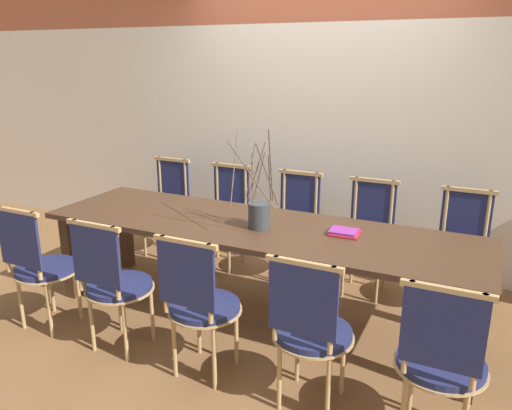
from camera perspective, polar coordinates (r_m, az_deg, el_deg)
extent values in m
plane|color=brown|center=(3.87, 0.00, -12.56)|extent=(16.00, 16.00, 0.00)
cube|color=beige|center=(4.68, 7.07, 6.66)|extent=(12.00, 0.06, 2.17)
cube|color=#422B1C|center=(3.58, 0.00, -2.61)|extent=(3.19, 0.89, 0.04)
cube|color=#422B1C|center=(4.29, -20.44, -5.57)|extent=(0.09, 0.09, 0.69)
cube|color=#422B1C|center=(3.12, 23.38, -14.56)|extent=(0.09, 0.09, 0.69)
cube|color=#422B1C|center=(4.74, -14.65, -2.89)|extent=(0.09, 0.09, 0.69)
cube|color=#422B1C|center=(3.72, 23.92, -9.39)|extent=(0.09, 0.09, 0.69)
cylinder|color=#1E234C|center=(3.87, -22.83, -6.64)|extent=(0.43, 0.43, 0.04)
cylinder|color=tan|center=(3.88, -22.79, -6.96)|extent=(0.45, 0.45, 0.01)
cylinder|color=tan|center=(4.14, -22.36, -8.54)|extent=(0.03, 0.03, 0.43)
cylinder|color=tan|center=(3.95, -19.59, -9.46)|extent=(0.03, 0.03, 0.43)
cylinder|color=tan|center=(3.99, -25.30, -9.93)|extent=(0.03, 0.03, 0.43)
cylinder|color=tan|center=(3.79, -22.56, -10.98)|extent=(0.03, 0.03, 0.43)
cylinder|color=tan|center=(3.79, -26.80, -3.54)|extent=(0.03, 0.03, 0.47)
cylinder|color=tan|center=(3.57, -23.81, -4.36)|extent=(0.03, 0.03, 0.47)
cube|color=#1E234C|center=(3.67, -25.45, -3.62)|extent=(0.36, 0.02, 0.38)
cube|color=tan|center=(3.61, -25.78, -0.65)|extent=(0.40, 0.03, 0.03)
cylinder|color=#1E234C|center=(3.44, -15.32, -8.87)|extent=(0.43, 0.43, 0.04)
cylinder|color=tan|center=(3.45, -15.29, -9.22)|extent=(0.45, 0.45, 0.01)
cylinder|color=tan|center=(3.71, -15.30, -10.82)|extent=(0.03, 0.03, 0.43)
cylinder|color=tan|center=(3.55, -11.81, -11.88)|extent=(0.03, 0.03, 0.43)
cylinder|color=tan|center=(3.54, -18.26, -12.56)|extent=(0.03, 0.03, 0.43)
cylinder|color=tan|center=(3.37, -14.72, -13.80)|extent=(0.03, 0.03, 0.43)
cylinder|color=tan|center=(3.31, -19.66, -5.47)|extent=(0.03, 0.03, 0.47)
cylinder|color=tan|center=(3.12, -15.72, -6.49)|extent=(0.03, 0.03, 0.47)
cube|color=#1E234C|center=(3.20, -17.85, -5.61)|extent=(0.36, 0.02, 0.38)
cube|color=tan|center=(3.14, -18.11, -2.24)|extent=(0.40, 0.03, 0.03)
cylinder|color=#1E234C|center=(3.08, -5.86, -11.42)|extent=(0.43, 0.43, 0.04)
cylinder|color=tan|center=(3.09, -5.85, -11.80)|extent=(0.45, 0.45, 0.01)
cylinder|color=tan|center=(3.36, -6.57, -13.37)|extent=(0.03, 0.03, 0.43)
cylinder|color=tan|center=(3.24, -2.26, -14.51)|extent=(0.03, 0.03, 0.43)
cylinder|color=tan|center=(3.17, -9.32, -15.57)|extent=(0.03, 0.03, 0.43)
cylinder|color=tan|center=(3.04, -4.80, -16.92)|extent=(0.03, 0.03, 0.43)
cylinder|color=tan|center=(2.91, -10.42, -7.82)|extent=(0.03, 0.03, 0.47)
cylinder|color=tan|center=(2.76, -5.30, -9.03)|extent=(0.03, 0.03, 0.47)
cube|color=#1E234C|center=(2.82, -8.01, -8.02)|extent=(0.36, 0.02, 0.38)
cube|color=tan|center=(2.75, -8.11, -4.24)|extent=(0.40, 0.03, 0.03)
cylinder|color=#1E234C|center=(2.83, 6.55, -14.24)|extent=(0.43, 0.43, 0.04)
cylinder|color=tan|center=(2.84, 6.54, -14.65)|extent=(0.45, 0.45, 0.01)
cylinder|color=tan|center=(3.10, 4.76, -16.16)|extent=(0.03, 0.03, 0.43)
cylinder|color=tan|center=(3.03, 9.90, -17.22)|extent=(0.03, 0.03, 0.43)
cylinder|color=tan|center=(2.89, 2.68, -18.91)|extent=(0.03, 0.03, 0.43)
cylinder|color=tan|center=(2.81, 8.24, -20.16)|extent=(0.03, 0.03, 0.43)
cylinder|color=tan|center=(2.60, 2.24, -10.67)|extent=(0.03, 0.03, 0.47)
cylinder|color=tan|center=(2.51, 8.65, -11.90)|extent=(0.03, 0.03, 0.47)
cube|color=#1E234C|center=(2.54, 5.35, -10.87)|extent=(0.36, 0.02, 0.38)
cube|color=tan|center=(2.46, 5.52, -6.74)|extent=(0.40, 0.03, 0.03)
cylinder|color=#1E234C|center=(2.73, 20.35, -16.56)|extent=(0.43, 0.43, 0.04)
cylinder|color=tan|center=(2.74, 20.30, -16.97)|extent=(0.45, 0.45, 0.01)
cylinder|color=tan|center=(2.98, 17.38, -18.49)|extent=(0.03, 0.03, 0.43)
cylinder|color=tan|center=(2.97, 22.98, -19.25)|extent=(0.03, 0.03, 0.43)
cylinder|color=tan|center=(2.45, 16.96, -13.28)|extent=(0.03, 0.03, 0.47)
cylinder|color=tan|center=(2.44, 24.10, -14.23)|extent=(0.03, 0.03, 0.47)
cube|color=#1E234C|center=(2.43, 20.56, -13.36)|extent=(0.36, 0.02, 0.38)
cube|color=tan|center=(2.34, 21.07, -9.09)|extent=(0.40, 0.03, 0.03)
cylinder|color=#1E234C|center=(4.93, -10.53, -0.68)|extent=(0.43, 0.43, 0.04)
cylinder|color=tan|center=(4.93, -10.52, -0.94)|extent=(0.45, 0.45, 0.01)
cylinder|color=tan|center=(4.82, -10.00, -3.95)|extent=(0.03, 0.03, 0.43)
cylinder|color=tan|center=(4.97, -12.62, -3.43)|extent=(0.03, 0.03, 0.43)
cylinder|color=tan|center=(5.03, -8.19, -2.96)|extent=(0.03, 0.03, 0.43)
cylinder|color=tan|center=(5.18, -10.75, -2.50)|extent=(0.03, 0.03, 0.43)
cylinder|color=tan|center=(4.92, -8.04, 2.48)|extent=(0.03, 0.03, 0.47)
cylinder|color=tan|center=(5.08, -10.86, 2.82)|extent=(0.03, 0.03, 0.47)
cube|color=#1E234C|center=(5.00, -9.46, 2.93)|extent=(0.36, 0.02, 0.38)
cube|color=tan|center=(4.95, -9.60, 5.14)|extent=(0.40, 0.03, 0.03)
cylinder|color=#1E234C|center=(4.59, -3.86, -1.74)|extent=(0.43, 0.43, 0.04)
cylinder|color=tan|center=(4.59, -3.85, -2.02)|extent=(0.45, 0.45, 0.01)
cylinder|color=tan|center=(4.49, -3.11, -5.28)|extent=(0.03, 0.03, 0.43)
cylinder|color=tan|center=(4.62, -6.15, -4.71)|extent=(0.03, 0.03, 0.43)
cylinder|color=tan|center=(4.72, -1.50, -4.15)|extent=(0.03, 0.03, 0.43)
cylinder|color=tan|center=(4.84, -4.44, -3.63)|extent=(0.03, 0.03, 0.43)
cylinder|color=tan|center=(4.60, -1.19, 1.65)|extent=(0.03, 0.03, 0.47)
cylinder|color=tan|center=(4.74, -4.43, 2.05)|extent=(0.03, 0.03, 0.47)
cube|color=#1E234C|center=(4.66, -2.81, 2.14)|extent=(0.36, 0.02, 0.38)
cube|color=tan|center=(4.61, -2.87, 4.50)|extent=(0.40, 0.03, 0.03)
cylinder|color=#1E234C|center=(4.31, 4.10, -2.98)|extent=(0.43, 0.43, 0.04)
cylinder|color=tan|center=(4.32, 4.09, -3.27)|extent=(0.45, 0.45, 0.01)
cylinder|color=tan|center=(4.23, 5.10, -6.76)|extent=(0.03, 0.03, 0.43)
cylinder|color=tan|center=(4.32, 1.63, -6.15)|extent=(0.03, 0.03, 0.43)
cylinder|color=tan|center=(4.47, 6.35, -5.46)|extent=(0.03, 0.03, 0.43)
cylinder|color=tan|center=(4.56, 3.05, -4.92)|extent=(0.03, 0.03, 0.43)
cylinder|color=tan|center=(4.35, 6.88, 0.63)|extent=(0.03, 0.03, 0.47)
cylinder|color=tan|center=(4.45, 3.23, 1.09)|extent=(0.03, 0.03, 0.47)
cube|color=#1E234C|center=(4.39, 5.06, 1.17)|extent=(0.36, 0.02, 0.38)
cube|color=tan|center=(4.34, 5.11, 3.67)|extent=(0.40, 0.03, 0.03)
cylinder|color=#1E234C|center=(4.14, 12.44, -4.21)|extent=(0.43, 0.43, 0.04)
cylinder|color=tan|center=(4.14, 12.42, -4.51)|extent=(0.45, 0.45, 0.01)
cylinder|color=tan|center=(4.07, 13.69, -8.15)|extent=(0.03, 0.03, 0.43)
cylinder|color=tan|center=(4.13, 9.90, -7.56)|extent=(0.03, 0.03, 0.43)
cylinder|color=tan|center=(4.32, 14.48, -6.71)|extent=(0.03, 0.03, 0.43)
cylinder|color=tan|center=(4.37, 10.90, -6.18)|extent=(0.03, 0.03, 0.43)
cylinder|color=tan|center=(4.20, 15.21, -0.44)|extent=(0.03, 0.03, 0.47)
cylinder|color=tan|center=(4.25, 11.27, 0.07)|extent=(0.03, 0.03, 0.47)
cube|color=#1E234C|center=(4.22, 13.26, 0.14)|extent=(0.36, 0.02, 0.38)
cube|color=tan|center=(4.17, 13.43, 2.73)|extent=(0.40, 0.03, 0.03)
cylinder|color=#1E234C|center=(4.06, 22.28, -5.54)|extent=(0.43, 0.43, 0.04)
cylinder|color=tan|center=(4.06, 22.25, -5.85)|extent=(0.45, 0.45, 0.01)
cylinder|color=tan|center=(4.02, 23.77, -9.53)|extent=(0.03, 0.03, 0.43)
cylinder|color=tan|center=(4.02, 19.80, -9.02)|extent=(0.03, 0.03, 0.43)
cylinder|color=tan|center=(4.27, 23.94, -7.98)|extent=(0.03, 0.03, 0.43)
cylinder|color=tan|center=(4.28, 20.22, -7.51)|extent=(0.03, 0.03, 0.43)
cylinder|color=tan|center=(4.14, 24.89, -1.66)|extent=(0.03, 0.03, 0.47)
cylinder|color=tan|center=(4.15, 20.80, -1.14)|extent=(0.03, 0.03, 0.47)
cube|color=#1E234C|center=(4.14, 22.88, -1.07)|extent=(0.36, 0.02, 0.38)
cube|color=tan|center=(4.09, 23.19, 1.54)|extent=(0.40, 0.03, 0.03)
cylinder|color=#33383D|center=(3.48, 0.34, -1.22)|extent=(0.15, 0.15, 0.18)
cylinder|color=brown|center=(3.44, -0.71, 3.54)|extent=(0.02, 0.15, 0.40)
cylinder|color=brown|center=(3.40, 1.57, 3.01)|extent=(0.05, 0.15, 0.36)
cylinder|color=brown|center=(3.45, 0.32, 3.18)|extent=(0.08, 0.05, 0.35)
cylinder|color=brown|center=(3.24, -0.48, 3.28)|extent=(0.34, 0.06, 0.46)
cylinder|color=brown|center=(3.47, -0.03, 3.79)|extent=(0.11, 0.11, 0.42)
cylinder|color=brown|center=(3.42, -2.52, 4.20)|extent=(0.12, 0.34, 0.49)
cylinder|color=brown|center=(3.37, 1.69, 4.40)|extent=(0.04, 0.17, 0.53)
cylinder|color=brown|center=(3.41, -0.39, 2.98)|extent=(0.06, 0.09, 0.35)
cylinder|color=brown|center=(3.33, 1.26, 3.48)|extent=(0.10, 0.17, 0.44)
cube|color=maroon|center=(3.44, 10.18, -3.21)|extent=(0.20, 0.19, 0.01)
cube|color=#842D8C|center=(3.43, 9.98, -2.95)|extent=(0.18, 0.15, 0.02)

